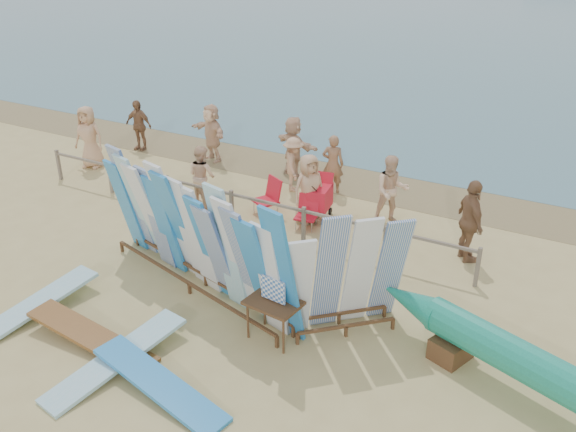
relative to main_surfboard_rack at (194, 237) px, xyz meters
The scene contains 24 objects.
ground 1.61m from the main_surfboard_rack, behind, with size 160.00×160.00×0.00m, color tan.
wet_sand_strip 7.25m from the main_surfboard_rack, 98.59° to the left, with size 40.00×2.60×0.01m, color olive.
fence 3.11m from the main_surfboard_rack, 110.42° to the left, with size 12.08×0.08×0.90m.
main_surfboard_rack is the anchor object (origin of this frame).
side_surfboard_rack 3.17m from the main_surfboard_rack, ahead, with size 2.04×1.97×2.50m.
outrigger_canoe 6.97m from the main_surfboard_rack, ahead, with size 6.92×3.06×1.02m.
vendor_table 2.40m from the main_surfboard_rack, 16.79° to the right, with size 1.02×0.77×1.26m.
flat_board_a 3.38m from the main_surfboard_rack, 134.62° to the right, with size 0.56×2.70×0.07m, color #87C6D8.
flat_board_b 2.89m from the main_surfboard_rack, 84.52° to the right, with size 0.56×2.70×0.07m, color #87C6D8.
flat_board_c 2.72m from the main_surfboard_rack, 103.06° to the right, with size 0.56×2.70×0.07m, color brown.
flat_board_d 3.26m from the main_surfboard_rack, 64.94° to the right, with size 0.56×2.70×0.07m, color #2882CC.
beach_chair_left 3.98m from the main_surfboard_rack, 99.29° to the left, with size 0.80×0.81×0.93m.
beach_chair_right 3.76m from the main_surfboard_rack, 79.80° to the left, with size 0.60×0.61×0.81m.
stroller 4.30m from the main_surfboard_rack, 80.40° to the left, with size 0.70×0.91×1.14m.
beachgoer_7 5.89m from the main_surfboard_rack, 87.50° to the left, with size 0.60×0.33×1.65m, color #8C6042.
beachgoer_extra_1 9.06m from the main_surfboard_rack, 138.46° to the left, with size 0.97×0.42×1.66m, color #8C6042.
beachgoer_10 5.92m from the main_surfboard_rack, 40.97° to the left, with size 1.11×0.48×1.89m, color #8C6042.
beachgoer_11 7.55m from the main_surfboard_rack, 122.98° to the left, with size 1.67×0.54×1.80m, color beige.
beachgoer_8 5.35m from the main_surfboard_rack, 64.05° to the left, with size 0.86×0.41×1.76m, color beige.
beachgoer_3 5.53m from the main_surfboard_rack, 97.80° to the left, with size 0.99×0.41×1.53m, color tan.
beachgoer_5 6.62m from the main_surfboard_rack, 101.33° to the left, with size 1.65×0.53×1.78m, color beige.
beachgoer_2 4.23m from the main_surfboard_rack, 124.50° to the left, with size 0.79×0.38×1.63m, color beige.
beachgoer_6 3.97m from the main_surfboard_rack, 82.43° to the left, with size 0.86×0.41×1.76m, color tan.
beachgoer_0 8.12m from the main_surfboard_rack, 149.76° to the left, with size 0.93×0.44×1.90m, color tan.
Camera 1 is at (7.79, -8.23, 6.78)m, focal length 38.00 mm.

